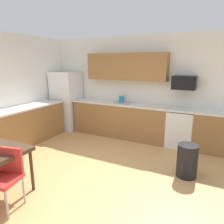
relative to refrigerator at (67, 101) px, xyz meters
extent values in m
plane|color=tan|center=(2.18, -2.22, -0.87)|extent=(12.00, 12.00, 0.00)
cube|color=white|center=(2.18, 0.43, 0.48)|extent=(5.80, 0.10, 2.70)
cube|color=olive|center=(1.76, 0.08, -0.42)|extent=(2.66, 0.60, 0.90)
cube|color=olive|center=(4.13, 0.08, -0.42)|extent=(0.89, 0.60, 0.90)
cube|color=olive|center=(-0.12, -1.42, -0.42)|extent=(0.60, 2.00, 0.90)
cube|color=silver|center=(2.18, 0.08, 0.05)|extent=(4.80, 0.64, 0.04)
cube|color=silver|center=(-0.12, -1.42, 0.05)|extent=(0.64, 2.00, 0.04)
cube|color=olive|center=(1.88, 0.21, 1.03)|extent=(2.20, 0.34, 0.70)
cube|color=white|center=(0.00, 0.00, 0.00)|extent=(0.76, 0.70, 1.73)
cube|color=white|center=(3.39, 0.08, -0.43)|extent=(0.60, 0.60, 0.88)
cube|color=black|center=(3.39, 0.08, 0.03)|extent=(0.60, 0.60, 0.03)
cube|color=black|center=(3.39, 0.18, 0.68)|extent=(0.54, 0.36, 0.32)
cube|color=#A5A8AD|center=(1.85, 0.08, 0.01)|extent=(0.48, 0.40, 0.14)
cylinder|color=#B2B5BA|center=(1.85, 0.26, 0.17)|extent=(0.02, 0.02, 0.24)
cylinder|color=#422D1E|center=(1.60, -2.90, -0.52)|extent=(0.05, 0.05, 0.68)
cube|color=red|center=(1.62, -3.40, -0.42)|extent=(0.48, 0.48, 0.05)
cube|color=red|center=(1.58, -3.22, -0.22)|extent=(0.38, 0.12, 0.40)
cylinder|color=#B2B2B7|center=(1.82, -3.53, -0.65)|extent=(0.03, 0.03, 0.42)
cylinder|color=#B2B2B7|center=(1.41, -3.27, -0.65)|extent=(0.03, 0.03, 0.42)
cylinder|color=#B2B2B7|center=(1.75, -3.20, -0.65)|extent=(0.03, 0.03, 0.42)
cylinder|color=black|center=(3.75, -1.34, -0.57)|extent=(0.36, 0.36, 0.60)
cylinder|color=#198CBF|center=(1.79, 0.13, 0.15)|extent=(0.14, 0.14, 0.20)
camera|label=1|loc=(4.09, -5.00, 1.15)|focal=33.46mm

